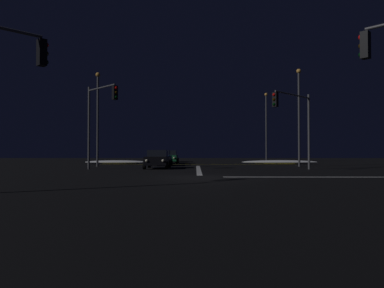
# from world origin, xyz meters

# --- Properties ---
(ground) EXTENTS (120.00, 120.00, 0.10)m
(ground) POSITION_xyz_m (0.00, 0.00, -0.05)
(ground) COLOR black
(stop_line_north) EXTENTS (0.35, 14.66, 0.01)m
(stop_line_north) POSITION_xyz_m (0.00, 8.55, 0.00)
(stop_line_north) COLOR white
(stop_line_north) RESTS_ON ground
(centre_line_ns) EXTENTS (22.00, 0.15, 0.01)m
(centre_line_ns) POSITION_xyz_m (0.00, 20.15, 0.00)
(centre_line_ns) COLOR yellow
(centre_line_ns) RESTS_ON ground
(crosswalk_bar_east) EXTENTS (14.66, 0.40, 0.01)m
(crosswalk_bar_east) POSITION_xyz_m (8.65, 0.00, 0.00)
(crosswalk_bar_east) COLOR white
(crosswalk_bar_east) RESTS_ON ground
(snow_bank_left_curb) EXTENTS (7.15, 1.50, 0.44)m
(snow_bank_left_curb) POSITION_xyz_m (-9.35, 20.95, 0.22)
(snow_bank_left_curb) COLOR white
(snow_bank_left_curb) RESTS_ON ground
(snow_bank_right_curb) EXTENTS (8.62, 1.50, 0.46)m
(snow_bank_right_curb) POSITION_xyz_m (9.35, 20.82, 0.23)
(snow_bank_right_curb) COLOR white
(snow_bank_right_curb) RESTS_ON ground
(sedan_black) EXTENTS (2.02, 4.33, 1.57)m
(sedan_black) POSITION_xyz_m (-3.47, 10.31, 0.80)
(sedan_black) COLOR black
(sedan_black) RESTS_ON ground
(sedan_blue) EXTENTS (2.02, 4.33, 1.57)m
(sedan_blue) POSITION_xyz_m (-3.72, 16.64, 0.80)
(sedan_blue) COLOR navy
(sedan_blue) RESTS_ON ground
(sedan_green) EXTENTS (2.02, 4.33, 1.57)m
(sedan_green) POSITION_xyz_m (-3.34, 23.01, 0.80)
(sedan_green) COLOR #14512D
(sedan_green) RESTS_ON ground
(sedan_silver) EXTENTS (2.02, 4.33, 1.57)m
(sedan_silver) POSITION_xyz_m (-3.71, 29.64, 0.80)
(sedan_silver) COLOR #B7B7BC
(sedan_silver) RESTS_ON ground
(traffic_signal_nw) EXTENTS (3.04, 3.04, 6.72)m
(traffic_signal_nw) POSITION_xyz_m (-7.82, 7.82, 4.60)
(traffic_signal_nw) COLOR #4C4C51
(traffic_signal_nw) RESTS_ON ground
(traffic_signal_ne) EXTENTS (3.79, 3.79, 6.08)m
(traffic_signal_ne) POSITION_xyz_m (7.43, 7.43, 4.25)
(traffic_signal_ne) COLOR #4C4C51
(traffic_signal_ne) RESTS_ON ground
(streetlamp_right_far) EXTENTS (0.44, 0.44, 9.66)m
(streetlamp_right_far) POSITION_xyz_m (9.65, 30.15, 5.53)
(streetlamp_right_far) COLOR #424247
(streetlamp_right_far) RESTS_ON ground
(streetlamp_right_near) EXTENTS (0.44, 0.44, 9.37)m
(streetlamp_right_near) POSITION_xyz_m (9.65, 14.15, 5.38)
(streetlamp_right_near) COLOR #424247
(streetlamp_right_near) RESTS_ON ground
(streetlamp_left_near) EXTENTS (0.44, 0.44, 9.06)m
(streetlamp_left_near) POSITION_xyz_m (-9.65, 14.15, 5.22)
(streetlamp_left_near) COLOR #424247
(streetlamp_left_near) RESTS_ON ground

